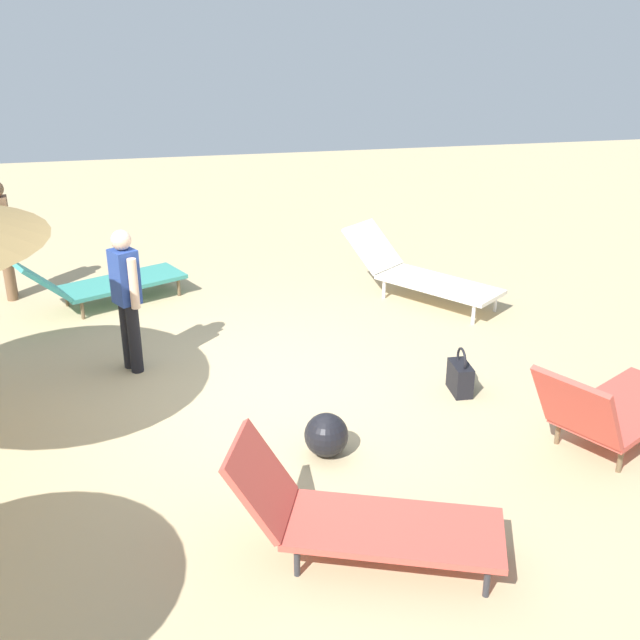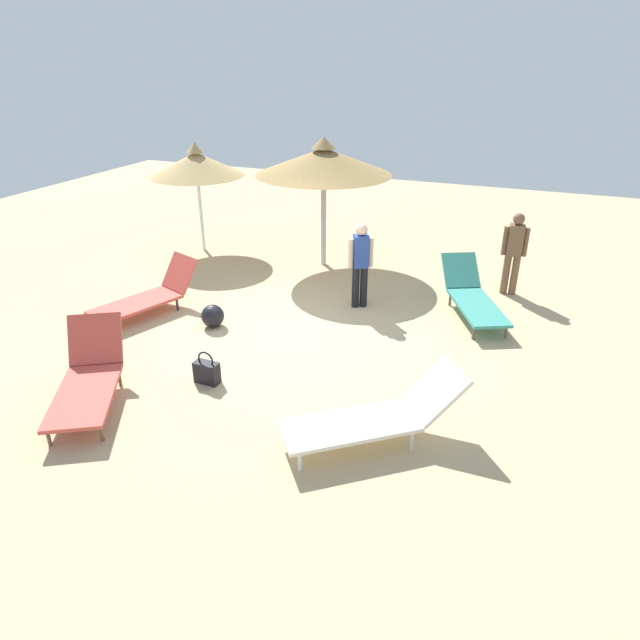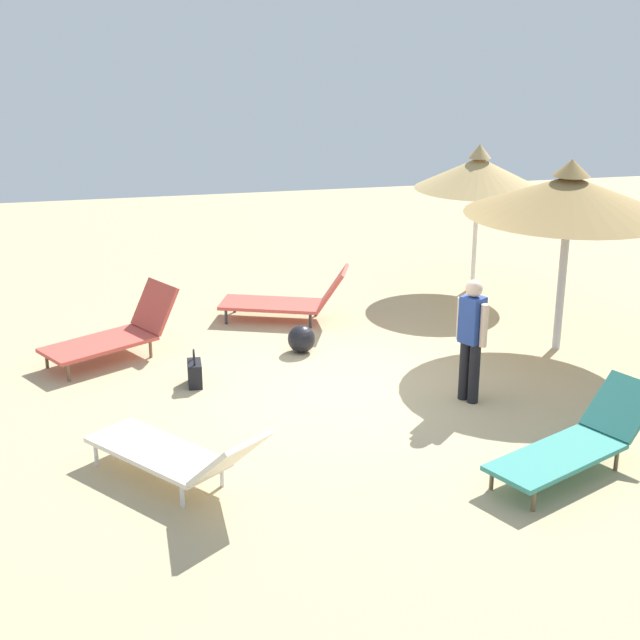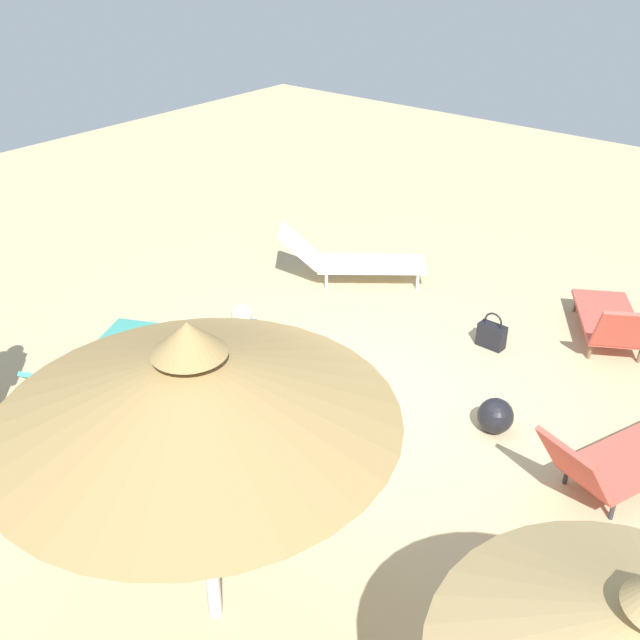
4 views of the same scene
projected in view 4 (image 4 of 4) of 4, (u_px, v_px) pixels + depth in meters
name	position (u px, v px, depth m)	size (l,w,h in m)	color
ground	(372.00, 407.00, 8.19)	(24.00, 24.00, 0.10)	tan
parasol_umbrella_edge	(193.00, 386.00, 4.70)	(2.72, 2.72, 2.60)	#B2B2B7
lounge_chair_front	(349.00, 259.00, 10.66)	(2.04, 1.79, 0.82)	silver
lounge_chair_near_right	(614.00, 322.00, 9.04)	(1.50, 1.90, 0.89)	#CC4C3F
lounge_chair_far_left	(619.00, 459.00, 6.82)	(1.25, 1.98, 0.84)	#CC4C3F
lounge_chair_back	(99.00, 363.00, 8.28)	(1.46, 2.12, 0.77)	teal
person_standing_center	(244.00, 365.00, 7.31)	(0.39, 0.31, 1.50)	black
handbag	(492.00, 335.00, 9.14)	(0.35, 0.18, 0.47)	black
beach_ball	(495.00, 416.00, 7.65)	(0.38, 0.38, 0.38)	black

